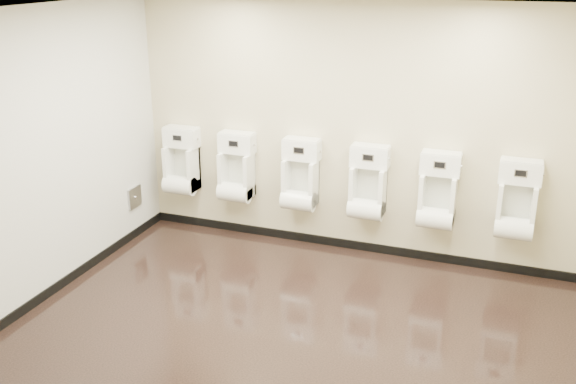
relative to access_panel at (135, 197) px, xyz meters
The scene contains 15 objects.
ground 2.80m from the access_panel, 25.81° to the right, with size 5.00×3.50×0.00m, color black.
ceiling 3.59m from the access_panel, 25.81° to the right, with size 5.00×3.50×0.00m, color white.
back_wall 2.70m from the access_panel, 12.50° to the left, with size 5.00×0.02×2.80m, color beige.
front_wall 3.96m from the access_panel, 49.93° to the right, with size 5.00×0.02×2.80m, color beige.
left_wall 1.50m from the access_panel, 90.87° to the right, with size 0.02×3.50×2.80m, color beige.
tile_overlay_left 1.50m from the access_panel, 90.63° to the right, with size 0.01×3.50×2.80m, color silver.
skirting_back 2.58m from the access_panel, 12.23° to the left, with size 5.00×0.02×0.10m, color black.
skirting_left 1.28m from the access_panel, 90.30° to the right, with size 0.02×3.50×0.10m, color black.
access_panel is the anchor object (origin of this frame).
urinal_0 0.67m from the access_panel, 43.86° to the left, with size 0.43×0.32×0.80m.
urinal_1 1.27m from the access_panel, 19.47° to the left, with size 0.43×0.32×0.80m.
urinal_2 2.02m from the access_panel, 11.83° to the left, with size 0.43×0.32×0.80m.
urinal_3 2.78m from the access_panel, ahead, with size 0.43×0.32×0.80m.
urinal_4 3.52m from the access_panel, ahead, with size 0.43×0.32×0.80m.
urinal_5 4.31m from the access_panel, ahead, with size 0.43×0.32×0.80m.
Camera 1 is at (1.70, -4.88, 3.18)m, focal length 40.00 mm.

